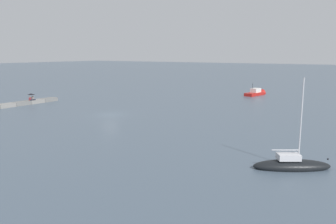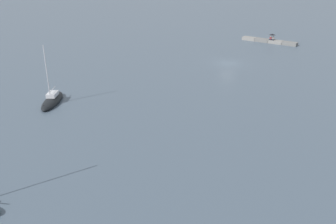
% 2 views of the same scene
% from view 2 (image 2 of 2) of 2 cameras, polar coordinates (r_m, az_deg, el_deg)
% --- Properties ---
extents(ground_plane, '(500.00, 500.00, 0.00)m').
position_cam_2_polar(ground_plane, '(61.10, 9.45, 7.62)').
color(ground_plane, '#475666').
extents(seawall_pier, '(11.44, 1.59, 0.66)m').
position_cam_2_polar(seawall_pier, '(78.47, 15.75, 10.79)').
color(seawall_pier, slate).
rests_on(seawall_pier, ground_plane).
extents(person_seated_grey_left, '(0.46, 0.65, 0.73)m').
position_cam_2_polar(person_seated_grey_left, '(77.94, 16.35, 11.08)').
color(person_seated_grey_left, '#1E2333').
rests_on(person_seated_grey_left, seawall_pier).
extents(person_seated_maroon_right, '(0.46, 0.65, 0.73)m').
position_cam_2_polar(person_seated_maroon_right, '(78.12, 15.96, 11.15)').
color(person_seated_maroon_right, '#1E2333').
rests_on(person_seated_maroon_right, seawall_pier).
extents(umbrella_open_black, '(1.24, 1.24, 1.27)m').
position_cam_2_polar(umbrella_open_black, '(77.96, 16.24, 11.74)').
color(umbrella_open_black, black).
rests_on(umbrella_open_black, seawall_pier).
extents(sailboat_black_mid, '(4.79, 6.07, 7.48)m').
position_cam_2_polar(sailboat_black_mid, '(45.68, -17.89, 1.76)').
color(sailboat_black_mid, black).
rests_on(sailboat_black_mid, ground_plane).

